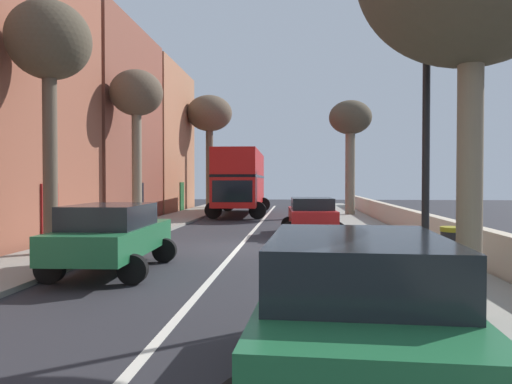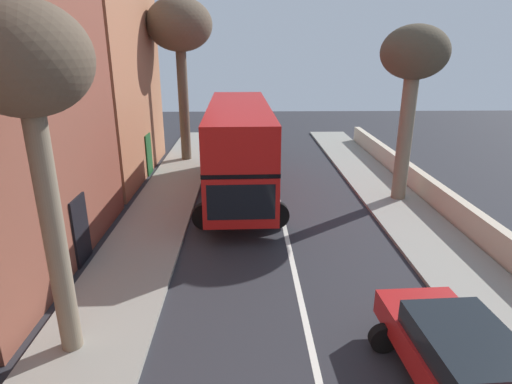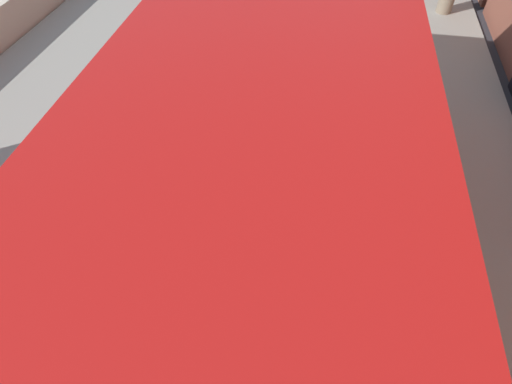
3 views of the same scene
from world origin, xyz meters
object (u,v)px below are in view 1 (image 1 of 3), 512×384
Objects in this scene: parked_car_green_right_2 at (356,303)px; street_tree_left_4 at (209,116)px; litter_bin_right at (453,251)px; street_tree_right_1 at (350,124)px; parked_car_red_right_1 at (312,213)px; double_decker_bus at (241,179)px; street_tree_left_0 at (49,48)px; street_tree_left_2 at (136,99)px; parked_car_green_left_3 at (113,233)px; lamppost_right at (426,94)px.

street_tree_left_4 is (-7.40, 32.82, 6.31)m from parked_car_green_right_2.
street_tree_left_4 is at bearing 110.78° from litter_bin_right.
street_tree_right_1 is at bearing -34.90° from street_tree_left_4.
parked_car_green_right_2 is at bearing -115.28° from litter_bin_right.
double_decker_bus is at bearing 110.00° from parked_car_red_right_1.
street_tree_left_2 is at bearing 90.91° from street_tree_left_0.
street_tree_left_4 is (-2.41, 26.49, 6.32)m from parked_car_green_left_3.
street_tree_left_2 is 0.80× the size of street_tree_left_4.
parked_car_green_right_2 is 4.12× the size of litter_bin_right.
double_decker_bus reaches higher than parked_car_green_right_2.
parked_car_green_right_2 is 5.50m from lamppost_right.
street_tree_left_2 is at bearing 135.27° from litter_bin_right.
parked_car_red_right_1 is 20.39m from street_tree_left_4.
parked_car_red_right_1 is 9.94m from parked_car_green_left_3.
parked_car_green_left_3 reaches higher than parked_car_red_right_1.
double_decker_bus is 1.50× the size of street_tree_left_2.
parked_car_green_left_3 is 0.64× the size of street_tree_left_0.
litter_bin_right is at bearing 57.90° from lamppost_right.
street_tree_right_1 reaches higher than parked_car_green_left_3.
parked_car_green_left_3 is 7.81m from litter_bin_right.
lamppost_right is (6.00, -22.13, 1.45)m from double_decker_bus.
street_tree_left_4 reaches higher than parked_car_green_left_3.
parked_car_green_right_2 is 26.35m from street_tree_right_1.
street_tree_left_4 is at bearing 88.78° from street_tree_left_2.
parked_car_red_right_1 is at bearing -67.53° from street_tree_left_4.
parked_car_green_left_3 is at bearing -74.68° from street_tree_left_2.
parked_car_red_right_1 is 0.95× the size of parked_car_green_right_2.
lamppost_right is at bearing -23.38° from street_tree_left_0.
street_tree_left_2 reaches higher than lamppost_right.
street_tree_right_1 is (7.71, 19.43, 4.82)m from parked_car_green_left_3.
parked_car_green_left_3 is at bearing 163.65° from lamppost_right.
street_tree_right_1 is (6.91, -0.70, 3.40)m from double_decker_bus.
street_tree_left_0 is 1.14× the size of lamppost_right.
street_tree_left_2 is at bearing 115.31° from parked_car_green_right_2.
parked_car_green_right_2 is 0.70× the size of lamppost_right.
street_tree_left_0 is 0.82× the size of street_tree_left_4.
parked_car_red_right_1 is at bearing 89.98° from parked_car_green_right_2.
double_decker_bus is 7.74m from street_tree_right_1.
lamppost_right reaches higher than litter_bin_right.
street_tree_right_1 reaches higher than street_tree_left_2.
street_tree_left_0 reaches higher than parked_car_green_right_2.
parked_car_green_right_2 is at bearing -77.29° from street_tree_left_4.
street_tree_left_2 reaches higher than parked_car_green_right_2.
street_tree_right_1 reaches higher than lamppost_right.
street_tree_right_1 is at bearing 68.36° from parked_car_green_left_3.
street_tree_right_1 is at bearing 83.98° from parked_car_green_right_2.
street_tree_left_0 reaches higher than lamppost_right.
parked_car_green_right_2 is 0.61× the size of street_tree_left_0.
parked_car_green_right_2 is 0.50× the size of street_tree_left_4.
street_tree_right_1 is at bearing 87.56° from lamppost_right.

